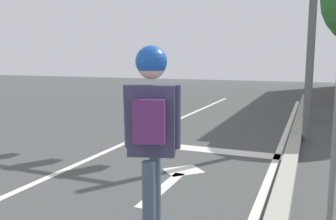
% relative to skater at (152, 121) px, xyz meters
% --- Properties ---
extents(lane_line_center, '(0.12, 20.00, 0.01)m').
position_rel_skater_xyz_m(lane_line_center, '(-2.37, 3.03, -1.24)').
color(lane_line_center, silver).
rests_on(lane_line_center, ground).
extents(lane_line_curbside, '(0.12, 20.00, 0.01)m').
position_rel_skater_xyz_m(lane_line_curbside, '(0.72, 3.03, -1.24)').
color(lane_line_curbside, silver).
rests_on(lane_line_curbside, ground).
extents(stop_bar, '(3.25, 0.40, 0.01)m').
position_rel_skater_xyz_m(stop_bar, '(-0.75, 3.86, -1.24)').
color(stop_bar, silver).
rests_on(stop_bar, ground).
extents(lane_arrow_stem, '(0.16, 1.40, 0.01)m').
position_rel_skater_xyz_m(lane_arrow_stem, '(-0.59, 1.60, -1.24)').
color(lane_arrow_stem, silver).
rests_on(lane_arrow_stem, ground).
extents(lane_arrow_head, '(0.71, 0.71, 0.01)m').
position_rel_skater_xyz_m(lane_arrow_head, '(-0.59, 2.45, -1.24)').
color(lane_arrow_head, silver).
rests_on(lane_arrow_head, ground).
extents(curb_strip, '(0.24, 24.00, 0.14)m').
position_rel_skater_xyz_m(curb_strip, '(0.97, 3.03, -1.18)').
color(curb_strip, '#A6A395').
rests_on(curb_strip, ground).
extents(skater, '(0.47, 0.64, 1.80)m').
position_rel_skater_xyz_m(skater, '(0.00, 0.00, 0.00)').
color(skater, '#415166').
rests_on(skater, skateboard).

